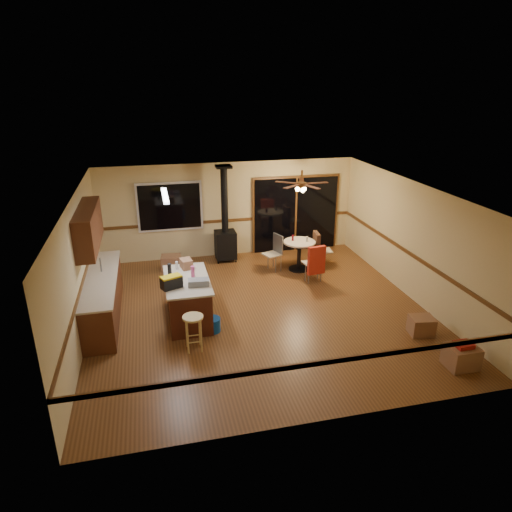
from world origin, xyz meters
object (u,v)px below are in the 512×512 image
object	(u,v)px
toolbox_grey	(199,282)
chair_near	(316,260)
wood_stove	(225,235)
box_corner_a	(461,357)
kitchen_island	(188,299)
blue_bucket	(212,325)
box_corner_b	(421,326)
chair_right	(317,246)
chair_left	(275,248)
dining_table	(299,251)
toolbox_black	(171,283)
bar_stool	(194,333)
box_under_window	(171,263)

from	to	relation	value
toolbox_grey	chair_near	world-z (taller)	toolbox_grey
wood_stove	box_corner_a	distance (m)	6.62
kitchen_island	blue_bucket	world-z (taller)	kitchen_island
blue_bucket	box_corner_a	bearing A→B (deg)	-28.40
toolbox_grey	box_corner_b	bearing A→B (deg)	-17.34
chair_right	blue_bucket	bearing A→B (deg)	-140.05
kitchen_island	box_corner_a	size ratio (longest dim) A/B	3.24
chair_left	box_corner_b	size ratio (longest dim) A/B	1.17
wood_stove	chair_near	bearing A→B (deg)	-46.42
chair_near	dining_table	bearing A→B (deg)	98.24
toolbox_black	blue_bucket	distance (m)	1.16
kitchen_island	dining_table	distance (m)	3.62
bar_stool	box_under_window	xyz separation A→B (m)	(-0.18, 3.88, -0.15)
box_under_window	chair_right	bearing A→B (deg)	-10.02
wood_stove	box_corner_b	bearing A→B (deg)	-57.03
chair_left	bar_stool	bearing A→B (deg)	-126.71
bar_stool	box_corner_a	xyz separation A→B (m)	(4.43, -1.59, -0.15)
wood_stove	toolbox_black	bearing A→B (deg)	-115.50
blue_bucket	chair_near	bearing A→B (deg)	31.47
dining_table	chair_near	size ratio (longest dim) A/B	1.17
dining_table	box_corner_a	xyz separation A→B (m)	(1.37, -4.74, -0.33)
chair_near	box_corner_a	bearing A→B (deg)	-72.12
box_corner_b	box_under_window	bearing A→B (deg)	136.25
wood_stove	blue_bucket	size ratio (longest dim) A/B	7.54
toolbox_grey	toolbox_black	size ratio (longest dim) A/B	1.03
kitchen_island	chair_near	bearing A→B (deg)	19.01
box_corner_a	toolbox_black	bearing A→B (deg)	152.85
chair_near	box_under_window	bearing A→B (deg)	154.36
box_corner_b	toolbox_black	bearing A→B (deg)	164.45
box_under_window	kitchen_island	bearing A→B (deg)	-85.83
toolbox_black	chair_left	xyz separation A→B (m)	(2.76, 2.45, -0.42)
kitchen_island	chair_left	bearing A→B (deg)	40.86
toolbox_black	box_corner_a	xyz separation A→B (m)	(4.73, -2.43, -0.81)
kitchen_island	wood_stove	bearing A→B (deg)	66.91
blue_bucket	kitchen_island	bearing A→B (deg)	123.44
dining_table	box_corner_a	world-z (taller)	dining_table
bar_stool	box_corner_b	xyz separation A→B (m)	(4.36, -0.46, -0.16)
bar_stool	box_corner_b	bearing A→B (deg)	-6.09
chair_left	box_under_window	distance (m)	2.73
wood_stove	toolbox_grey	bearing A→B (deg)	-107.97
wood_stove	dining_table	distance (m)	2.06
wood_stove	chair_left	world-z (taller)	wood_stove
toolbox_black	box_corner_b	distance (m)	4.91
kitchen_island	box_corner_b	world-z (taller)	kitchen_island
box_under_window	dining_table	bearing A→B (deg)	-12.77
blue_bucket	wood_stove	bearing A→B (deg)	76.14
toolbox_grey	toolbox_black	world-z (taller)	toolbox_black
chair_left	dining_table	bearing A→B (deg)	-12.81
blue_bucket	dining_table	distance (m)	3.71
box_corner_a	dining_table	bearing A→B (deg)	106.15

